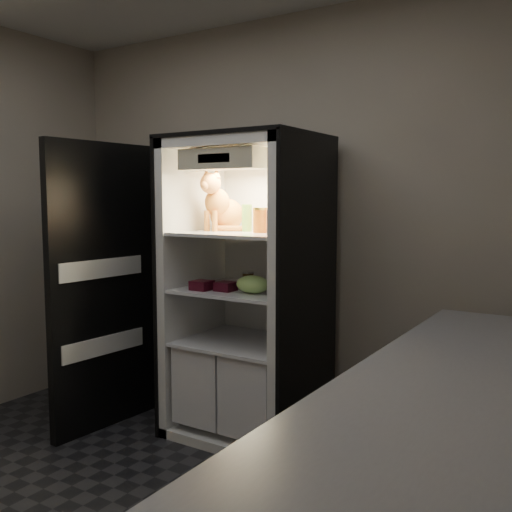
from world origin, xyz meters
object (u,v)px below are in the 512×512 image
at_px(mayo_tub, 262,221).
at_px(condiment_jar, 248,279).
at_px(salsa_jar, 260,220).
at_px(refrigerator, 249,310).
at_px(soda_can_a, 281,280).
at_px(berry_box_right, 226,286).
at_px(soda_can_b, 287,281).
at_px(tabby_cat, 222,207).
at_px(pepper_jar, 290,215).
at_px(soda_can_c, 276,283).
at_px(cream_carton, 276,223).
at_px(berry_box_left, 202,285).
at_px(grape_bag, 253,284).
at_px(parmesan_shaker, 247,218).

bearing_deg(mayo_tub, condiment_jar, -115.56).
bearing_deg(salsa_jar, refrigerator, 151.60).
relative_size(soda_can_a, berry_box_right, 1.05).
distance_m(soda_can_a, soda_can_b, 0.12).
bearing_deg(salsa_jar, tabby_cat, 168.35).
relative_size(mayo_tub, condiment_jar, 1.27).
height_order(pepper_jar, condiment_jar, pepper_jar).
bearing_deg(soda_can_b, berry_box_right, -155.03).
xyz_separation_m(tabby_cat, soda_can_c, (0.45, -0.08, -0.44)).
bearing_deg(condiment_jar, mayo_tub, 64.44).
bearing_deg(berry_box_right, soda_can_c, 21.84).
bearing_deg(berry_box_right, soda_can_b, 24.97).
relative_size(cream_carton, soda_can_c, 1.13).
relative_size(mayo_tub, berry_box_left, 1.07).
height_order(salsa_jar, berry_box_left, salsa_jar).
xyz_separation_m(berry_box_left, berry_box_right, (0.14, 0.05, -0.00)).
height_order(pepper_jar, berry_box_right, pepper_jar).
bearing_deg(tabby_cat, berry_box_left, -81.50).
bearing_deg(soda_can_a, pepper_jar, 2.65).
distance_m(tabby_cat, soda_can_c, 0.64).
bearing_deg(cream_carton, grape_bag, 178.29).
distance_m(berry_box_left, berry_box_right, 0.15).
height_order(parmesan_shaker, grape_bag, parmesan_shaker).
relative_size(pepper_jar, grape_bag, 1.02).
relative_size(mayo_tub, soda_can_a, 1.09).
height_order(salsa_jar, grape_bag, salsa_jar).
bearing_deg(parmesan_shaker, condiment_jar, 61.43).
bearing_deg(refrigerator, cream_carton, -31.45).
bearing_deg(condiment_jar, soda_can_b, -8.69).
height_order(cream_carton, soda_can_b, cream_carton).
distance_m(tabby_cat, cream_carton, 0.55).
distance_m(soda_can_b, soda_can_c, 0.07).
relative_size(parmesan_shaker, soda_can_c, 1.43).
relative_size(salsa_jar, soda_can_a, 1.32).
relative_size(parmesan_shaker, mayo_tub, 1.35).
height_order(refrigerator, soda_can_b, refrigerator).
distance_m(soda_can_b, berry_box_left, 0.52).
height_order(soda_can_a, condiment_jar, soda_can_a).
distance_m(salsa_jar, berry_box_left, 0.53).
bearing_deg(soda_can_b, grape_bag, -136.68).
height_order(soda_can_c, berry_box_right, soda_can_c).
relative_size(refrigerator, condiment_jar, 19.30).
distance_m(condiment_jar, berry_box_left, 0.31).
xyz_separation_m(tabby_cat, cream_carton, (0.51, -0.19, -0.08)).
bearing_deg(mayo_tub, grape_bag, -68.26).
relative_size(soda_can_c, berry_box_left, 1.02).
distance_m(soda_can_c, berry_box_left, 0.46).
xyz_separation_m(soda_can_b, berry_box_left, (-0.48, -0.21, -0.04)).
distance_m(tabby_cat, pepper_jar, 0.47).
xyz_separation_m(soda_can_a, soda_can_b, (0.09, -0.09, 0.01)).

